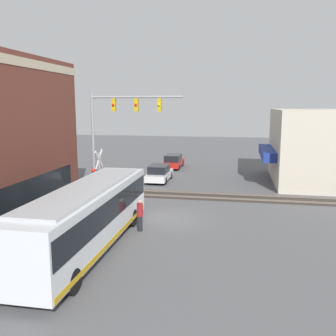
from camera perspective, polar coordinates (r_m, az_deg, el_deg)
ground_plane at (r=23.64m, az=-0.19°, el=-7.59°), size 120.00×120.00×0.00m
shop_building at (r=36.65m, az=23.07°, el=3.04°), size 11.19×10.54×6.56m
city_bus at (r=18.59m, az=-12.21°, el=-7.03°), size 12.08×2.59×3.15m
traffic_signal_gantry at (r=27.28m, az=-7.75°, el=7.03°), size 0.42×6.75×7.93m
crossing_signal at (r=27.42m, az=-10.42°, el=-0.40°), size 1.41×1.18×3.81m
rail_track_near at (r=29.33m, az=2.03°, el=-4.12°), size 2.60×60.00×0.15m
parked_car_white at (r=34.46m, az=-1.33°, el=-0.88°), size 4.51×1.82×1.53m
parked_car_red at (r=41.77m, az=0.82°, el=0.98°), size 4.70×1.82×1.51m
pedestrian_near_bus at (r=21.05m, az=-4.30°, el=-7.13°), size 0.34×0.34×1.83m
pedestrian_at_crossing at (r=26.57m, az=-7.86°, el=-3.90°), size 0.34×0.34×1.62m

